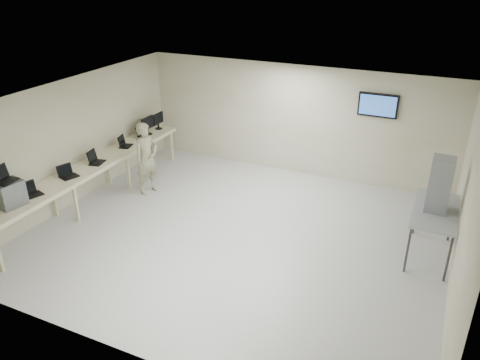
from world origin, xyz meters
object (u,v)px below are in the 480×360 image
at_px(soldier, 147,158).
at_px(side_table, 435,213).
at_px(workbench, 92,168).
at_px(equipment_box, 10,194).

bearing_deg(soldier, side_table, -75.24).
height_order(workbench, equipment_box, equipment_box).
relative_size(equipment_box, soldier, 0.28).
distance_m(workbench, soldier, 1.25).
bearing_deg(workbench, equipment_box, -91.71).
bearing_deg(soldier, equipment_box, 178.21).
relative_size(equipment_box, side_table, 0.30).
bearing_deg(equipment_box, workbench, 99.19).
height_order(workbench, soldier, soldier).
xyz_separation_m(workbench, soldier, (0.86, 0.91, 0.04)).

